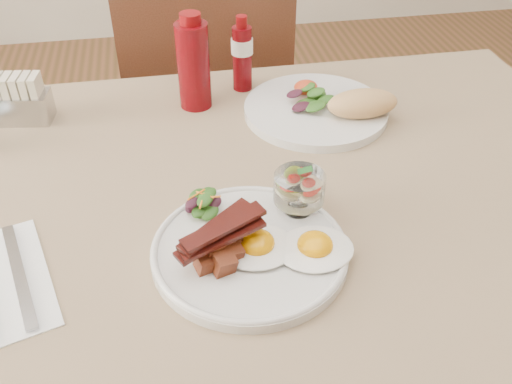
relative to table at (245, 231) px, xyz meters
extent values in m
cylinder|color=brown|center=(0.59, 0.36, -0.31)|extent=(0.06, 0.06, 0.71)
cube|color=brown|center=(0.00, 0.00, 0.07)|extent=(1.30, 0.85, 0.04)
cube|color=#997A5D|center=(0.00, 0.00, 0.09)|extent=(1.33, 0.88, 0.00)
cylinder|color=brown|center=(-0.18, 0.57, -0.44)|extent=(0.04, 0.04, 0.45)
cylinder|color=brown|center=(0.18, 0.57, -0.44)|extent=(0.04, 0.04, 0.45)
cylinder|color=brown|center=(-0.18, 0.93, -0.44)|extent=(0.04, 0.04, 0.45)
cylinder|color=brown|center=(0.18, 0.93, -0.44)|extent=(0.04, 0.04, 0.45)
cube|color=brown|center=(0.00, 0.75, -0.20)|extent=(0.42, 0.42, 0.03)
cube|color=brown|center=(0.00, 0.55, 0.04)|extent=(0.42, 0.03, 0.46)
cylinder|color=silver|center=(-0.02, -0.15, 0.10)|extent=(0.28, 0.28, 0.02)
ellipsoid|color=white|center=(0.07, -0.17, 0.11)|extent=(0.14, 0.13, 0.01)
ellipsoid|color=#FF9E05|center=(0.07, -0.17, 0.12)|extent=(0.05, 0.05, 0.03)
ellipsoid|color=white|center=(-0.01, -0.15, 0.11)|extent=(0.14, 0.13, 0.01)
ellipsoid|color=#FF9E05|center=(-0.01, -0.15, 0.12)|extent=(0.05, 0.05, 0.03)
cube|color=maroon|center=(-0.07, -0.15, 0.12)|extent=(0.03, 0.03, 0.03)
cube|color=maroon|center=(-0.05, -0.17, 0.12)|extent=(0.03, 0.03, 0.03)
cube|color=maroon|center=(-0.08, -0.18, 0.12)|extent=(0.02, 0.02, 0.02)
cube|color=maroon|center=(-0.04, -0.15, 0.12)|extent=(0.03, 0.03, 0.03)
cube|color=maroon|center=(-0.06, -0.19, 0.12)|extent=(0.03, 0.03, 0.03)
cube|color=maroon|center=(-0.09, -0.15, 0.12)|extent=(0.02, 0.02, 0.02)
cube|color=maroon|center=(-0.05, -0.16, 0.14)|extent=(0.03, 0.03, 0.03)
cube|color=maroon|center=(-0.07, -0.17, 0.14)|extent=(0.02, 0.02, 0.02)
cube|color=maroon|center=(-0.05, -0.15, 0.14)|extent=(0.03, 0.03, 0.03)
cube|color=#4A110C|center=(-0.06, -0.16, 0.14)|extent=(0.12, 0.08, 0.01)
cube|color=#4A110C|center=(-0.06, -0.17, 0.15)|extent=(0.12, 0.07, 0.01)
cube|color=#4A110C|center=(-0.06, -0.15, 0.15)|extent=(0.11, 0.09, 0.01)
cube|color=#4A110C|center=(-0.05, -0.16, 0.16)|extent=(0.12, 0.07, 0.01)
ellipsoid|color=#234A13|center=(-0.07, -0.06, 0.11)|extent=(0.04, 0.03, 0.01)
ellipsoid|color=#234A13|center=(-0.06, -0.05, 0.11)|extent=(0.03, 0.03, 0.01)
ellipsoid|color=#32101C|center=(-0.09, -0.05, 0.11)|extent=(0.03, 0.02, 0.01)
ellipsoid|color=#234A13|center=(-0.07, -0.08, 0.12)|extent=(0.04, 0.03, 0.01)
ellipsoid|color=#234A13|center=(-0.08, -0.07, 0.12)|extent=(0.03, 0.03, 0.01)
ellipsoid|color=#32101C|center=(-0.06, -0.06, 0.12)|extent=(0.03, 0.02, 0.01)
ellipsoid|color=#234A13|center=(-0.08, -0.05, 0.13)|extent=(0.03, 0.03, 0.01)
ellipsoid|color=#234A13|center=(-0.07, -0.05, 0.13)|extent=(0.03, 0.02, 0.01)
ellipsoid|color=#32101C|center=(-0.09, -0.07, 0.13)|extent=(0.03, 0.02, 0.01)
ellipsoid|color=#234A13|center=(-0.07, -0.07, 0.13)|extent=(0.03, 0.03, 0.01)
ellipsoid|color=#234A13|center=(-0.06, -0.06, 0.14)|extent=(0.03, 0.02, 0.01)
cylinder|color=orange|center=(-0.07, -0.06, 0.14)|extent=(0.03, 0.02, 0.01)
cylinder|color=orange|center=(-0.08, -0.05, 0.14)|extent=(0.03, 0.02, 0.01)
cylinder|color=orange|center=(-0.06, -0.06, 0.14)|extent=(0.03, 0.01, 0.01)
cylinder|color=orange|center=(-0.07, -0.07, 0.14)|extent=(0.01, 0.03, 0.01)
cylinder|color=white|center=(0.07, -0.08, 0.11)|extent=(0.04, 0.04, 0.01)
cylinder|color=white|center=(0.07, -0.08, 0.12)|extent=(0.02, 0.02, 0.01)
cylinder|color=white|center=(0.07, -0.08, 0.15)|extent=(0.08, 0.08, 0.04)
cylinder|color=#FFF5B4|center=(0.06, -0.07, 0.14)|extent=(0.02, 0.02, 0.01)
cylinder|color=#FFF5B4|center=(0.08, -0.09, 0.14)|extent=(0.02, 0.02, 0.01)
cylinder|color=#FFF5B4|center=(0.07, -0.07, 0.15)|extent=(0.02, 0.02, 0.01)
cylinder|color=#9BC93D|center=(0.06, -0.07, 0.16)|extent=(0.03, 0.03, 0.01)
cone|color=red|center=(0.08, -0.09, 0.16)|extent=(0.02, 0.02, 0.02)
cone|color=red|center=(0.06, -0.08, 0.17)|extent=(0.02, 0.02, 0.02)
cone|color=red|center=(0.08, -0.07, 0.17)|extent=(0.02, 0.02, 0.02)
ellipsoid|color=#2D7E2E|center=(0.07, -0.08, 0.18)|extent=(0.02, 0.01, 0.00)
ellipsoid|color=#2D7E2E|center=(0.08, -0.08, 0.18)|extent=(0.02, 0.01, 0.00)
cylinder|color=silver|center=(0.18, 0.22, 0.10)|extent=(0.28, 0.28, 0.02)
ellipsoid|color=#234A13|center=(0.16, 0.22, 0.11)|extent=(0.05, 0.03, 0.01)
ellipsoid|color=#234A13|center=(0.18, 0.24, 0.12)|extent=(0.04, 0.03, 0.01)
ellipsoid|color=#32101C|center=(0.14, 0.20, 0.12)|extent=(0.04, 0.03, 0.01)
ellipsoid|color=#234A13|center=(0.17, 0.19, 0.12)|extent=(0.04, 0.03, 0.01)
ellipsoid|color=#234A13|center=(0.19, 0.21, 0.12)|extent=(0.04, 0.03, 0.01)
ellipsoid|color=#32101C|center=(0.14, 0.24, 0.13)|extent=(0.03, 0.03, 0.01)
ellipsoid|color=#234A13|center=(0.18, 0.23, 0.13)|extent=(0.04, 0.03, 0.01)
ellipsoid|color=#234A13|center=(0.17, 0.25, 0.13)|extent=(0.04, 0.03, 0.01)
ellipsoid|color=red|center=(0.17, 0.26, 0.12)|extent=(0.05, 0.04, 0.03)
ellipsoid|color=tan|center=(0.25, 0.17, 0.13)|extent=(0.14, 0.08, 0.05)
cylinder|color=#5B050A|center=(-0.05, 0.30, 0.17)|extent=(0.08, 0.08, 0.17)
cylinder|color=#730609|center=(-0.05, 0.30, 0.27)|extent=(0.05, 0.05, 0.02)
cylinder|color=#5B050A|center=(0.05, 0.35, 0.16)|extent=(0.05, 0.05, 0.13)
cylinder|color=white|center=(0.05, 0.35, 0.18)|extent=(0.06, 0.06, 0.03)
cylinder|color=#730609|center=(0.05, 0.35, 0.23)|extent=(0.03, 0.03, 0.02)
cube|color=#ADACB1|center=(-0.38, 0.30, 0.12)|extent=(0.11, 0.07, 0.06)
cube|color=beige|center=(-0.41, 0.30, 0.15)|extent=(0.02, 0.05, 0.06)
cube|color=beige|center=(-0.40, 0.30, 0.15)|extent=(0.02, 0.05, 0.06)
cube|color=beige|center=(-0.38, 0.30, 0.15)|extent=(0.02, 0.05, 0.06)
cube|color=beige|center=(-0.36, 0.29, 0.15)|extent=(0.02, 0.05, 0.06)
cube|color=beige|center=(-0.35, 0.29, 0.15)|extent=(0.02, 0.05, 0.06)
cube|color=white|center=(-0.36, -0.14, 0.09)|extent=(0.18, 0.25, 0.00)
cube|color=#ADACB1|center=(-0.34, -0.13, 0.09)|extent=(0.08, 0.21, 0.00)
camera|label=1|loc=(-0.11, -0.72, 0.66)|focal=40.00mm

